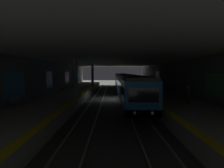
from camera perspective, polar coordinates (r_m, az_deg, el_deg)
The scene contains 20 objects.
ground_plane at distance 28.09m, azimuth 0.25°, elevation -4.61°, with size 120.00×120.00×0.00m, color #383A38.
track_left at distance 28.17m, azimuth 4.74°, elevation -4.43°, with size 60.00×1.53×0.16m.
track_right at distance 28.15m, azimuth -4.25°, elevation -4.43°, with size 60.00×1.53×0.16m.
platform_left at distance 28.80m, azimuth 13.41°, elevation -3.45°, with size 60.00×5.30×1.06m.
platform_right at distance 28.74m, azimuth -12.95°, elevation -3.46°, with size 60.00×5.30×1.06m.
wall_left at distance 29.42m, azimuth 18.99°, elevation 1.05°, with size 60.00×0.56×5.60m.
wall_right at distance 29.37m, azimuth -18.51°, elevation 1.06°, with size 60.00×0.56×5.60m.
ceiling_slab at distance 27.83m, azimuth 0.25°, elevation 7.29°, with size 60.00×19.40×0.40m.
pillar_near at distance 21.87m, azimuth -11.15°, elevation 1.67°, with size 0.56×0.56×4.55m.
pillar_far at distance 40.62m, azimuth -5.99°, elevation 2.69°, with size 0.56×0.56×4.55m.
metro_train at distance 33.39m, azimuth 3.98°, elevation 0.23°, with size 39.34×2.83×3.49m.
bench_left_mid at distance 38.44m, azimuth 13.01°, elevation -0.06°, with size 1.70×0.47×0.86m.
bench_left_far at distance 41.88m, azimuth 11.92°, elevation 0.26°, with size 1.70×0.47×0.86m.
bench_right_near at distance 18.53m, azimuth -27.07°, elevation -4.50°, with size 1.70×0.47×0.86m.
bench_right_mid at distance 31.83m, azimuth -15.33°, elevation -0.90°, with size 1.70×0.47×0.86m.
bench_right_far at distance 42.76m, azimuth -11.36°, elevation 0.34°, with size 1.70×0.47×0.86m.
person_waiting_near at distance 38.66m, azimuth 10.38°, elevation 0.63°, with size 0.60×0.24×1.74m.
person_walking_mid at distance 19.09m, azimuth 22.26°, elevation -2.82°, with size 0.60×0.24×1.75m.
backpack_on_floor at distance 36.48m, azimuth -11.79°, elevation -0.76°, with size 0.30×0.20×0.40m.
trash_bin at distance 23.18m, azimuth 20.02°, elevation -2.96°, with size 0.44×0.44×0.85m.
Camera 1 is at (-27.78, 0.13, 4.13)m, focal length 29.89 mm.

